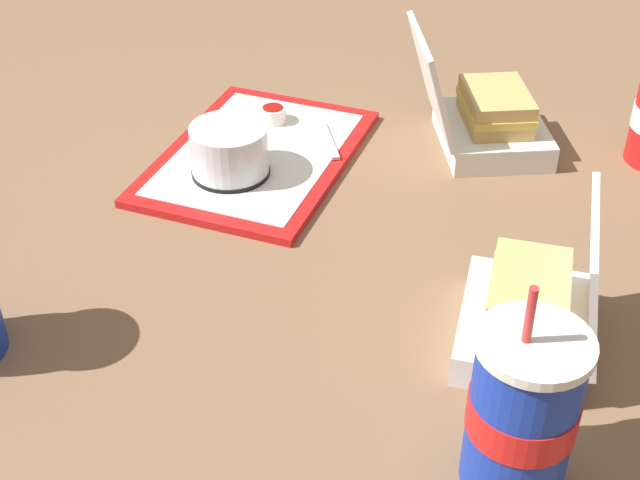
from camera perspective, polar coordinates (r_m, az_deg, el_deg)
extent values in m
plane|color=brown|center=(1.10, 0.11, -2.24)|extent=(3.20, 3.20, 0.00)
cube|color=red|center=(1.33, -4.05, 5.36)|extent=(0.40, 0.31, 0.01)
cube|color=white|center=(1.32, -4.07, 5.60)|extent=(0.35, 0.27, 0.00)
cylinder|color=black|center=(1.27, -5.72, 4.41)|extent=(0.11, 0.11, 0.01)
cylinder|color=beige|center=(1.26, -5.79, 5.43)|extent=(0.08, 0.08, 0.05)
cylinder|color=silver|center=(1.26, -5.82, 5.82)|extent=(0.11, 0.11, 0.07)
cylinder|color=white|center=(1.40, -3.02, 8.01)|extent=(0.04, 0.04, 0.02)
cylinder|color=#9E140F|center=(1.39, -3.03, 8.38)|extent=(0.03, 0.03, 0.01)
cube|color=white|center=(1.35, -5.83, 6.30)|extent=(0.13, 0.13, 0.00)
cube|color=white|center=(1.35, 0.53, 6.41)|extent=(0.09, 0.08, 0.00)
cube|color=white|center=(1.38, 10.97, 6.67)|extent=(0.23, 0.22, 0.04)
cube|color=white|center=(1.31, 7.12, 10.05)|extent=(0.17, 0.14, 0.15)
cube|color=tan|center=(1.36, 11.11, 7.77)|extent=(0.15, 0.14, 0.02)
cube|color=#E5C651|center=(1.36, 11.19, 8.36)|extent=(0.16, 0.15, 0.01)
cube|color=tan|center=(1.35, 11.27, 8.96)|extent=(0.15, 0.14, 0.02)
cube|color=white|center=(1.02, 12.84, -5.47)|extent=(0.21, 0.18, 0.04)
cube|color=white|center=(0.97, 17.15, -2.10)|extent=(0.18, 0.08, 0.14)
cube|color=tan|center=(1.00, 13.07, -4.19)|extent=(0.14, 0.11, 0.02)
cube|color=#E5C651|center=(0.99, 13.19, -3.48)|extent=(0.15, 0.12, 0.01)
cube|color=tan|center=(0.98, 13.32, -2.76)|extent=(0.14, 0.11, 0.02)
cylinder|color=#1938B7|center=(0.84, 12.77, -10.92)|extent=(0.10, 0.10, 0.17)
cylinder|color=red|center=(0.83, 12.82, -10.67)|extent=(0.10, 0.10, 0.04)
cylinder|color=white|center=(0.78, 13.62, -6.49)|extent=(0.10, 0.10, 0.01)
cylinder|color=red|center=(0.75, 13.29, -4.69)|extent=(0.01, 0.01, 0.06)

